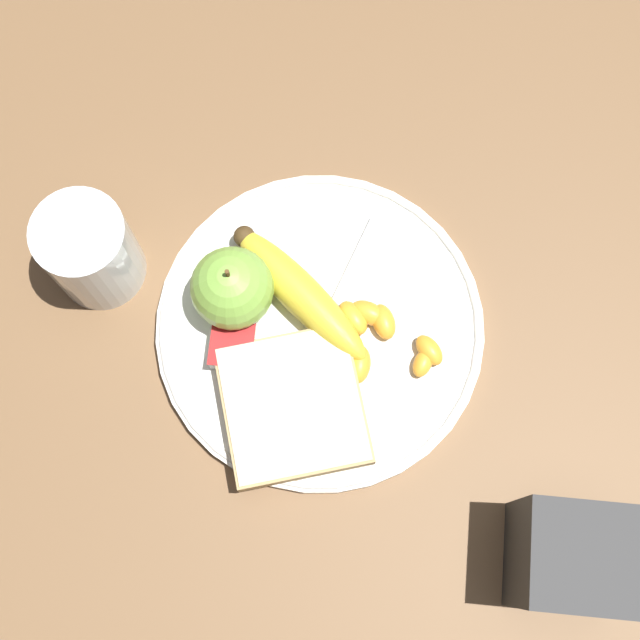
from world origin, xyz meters
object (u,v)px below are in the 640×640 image
Objects in this scene: juice_glass at (91,252)px; bread_slice at (293,406)px; plate at (320,327)px; banana at (299,292)px; fork at (331,317)px; jam_packet at (233,343)px; condiment_caddy at (569,558)px; apple at (232,288)px.

juice_glass is 0.21m from bread_slice.
banana is at bearing 40.81° from plate.
jam_packet is at bearing -47.95° from fork.
condiment_caddy is (-0.10, -0.22, 0.03)m from bread_slice.
plate is at bearing -70.79° from jam_packet.
bread_slice is at bearing -146.42° from apple.
fork is 3.62× the size of jam_packet.
banana is 0.07m from jam_packet.
fork is (-0.01, -0.08, -0.03)m from apple.
jam_packet is at bearing 49.18° from bread_slice.
juice_glass is at bearing 58.68° from bread_slice.
bread_slice and jam_packet have the same top height.
condiment_caddy is at bearing -117.60° from juice_glass.
juice_glass is at bearing -78.68° from fork.
jam_packet is (0.05, 0.06, -0.00)m from bread_slice.
juice_glass is (0.04, 0.20, 0.04)m from plate.
banana is 0.95× the size of bread_slice.
bread_slice is at bearing 168.01° from plate.
banana is 3.12× the size of jam_packet.
bread_slice is 3.29× the size of jam_packet.
condiment_caddy is (-0.19, -0.28, 0.00)m from apple.
banana reaches higher than fork.
plate is 0.08m from jam_packet.
apple is 0.54× the size of bread_slice.
plate is at bearing 50.02° from condiment_caddy.
bread_slice is at bearing -177.08° from banana.
condiment_caddy is at bearing -114.36° from bread_slice.
jam_packet is at bearing -175.11° from apple.
condiment_caddy reaches higher than apple.
fork is (0.08, -0.02, -0.01)m from bread_slice.
banana is (0.01, -0.05, -0.02)m from apple.
juice_glass reaches higher than fork.
juice_glass is at bearing 63.63° from jam_packet.
juice_glass reaches higher than plate.
jam_packet is 0.31m from condiment_caddy.
apple is 0.09m from fork.
apple is at bearing 97.76° from banana.
plate is at bearing -100.82° from juice_glass.
condiment_caddy reaches higher than banana.
jam_packet is at bearing 61.85° from condiment_caddy.
bread_slice reaches higher than plate.
apple is 0.06m from banana.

